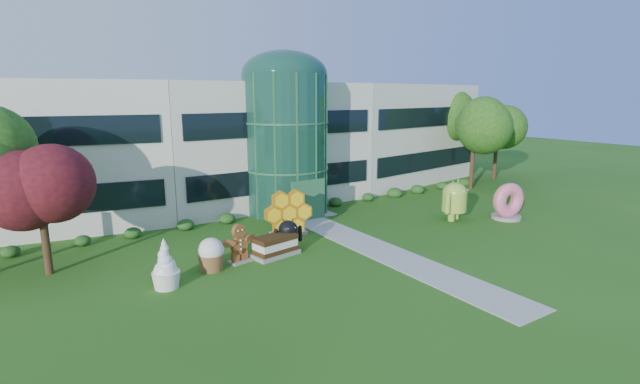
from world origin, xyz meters
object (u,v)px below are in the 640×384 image
android_green (455,198)px  donut (507,201)px  gingerbread (239,243)px  android_black (288,233)px

android_green → donut: (3.27, -1.81, -0.24)m
donut → gingerbread: size_ratio=1.16×
android_black → gingerbread: (-3.02, -0.29, 0.04)m
android_green → gingerbread: 15.61m
android_green → donut: size_ratio=1.19×
android_black → donut: bearing=-3.5°
android_green → gingerbread: bearing=160.1°
donut → gingerbread: (-18.86, 2.21, -0.26)m
android_green → donut: 3.74m
android_black → gingerbread: size_ratio=0.89×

